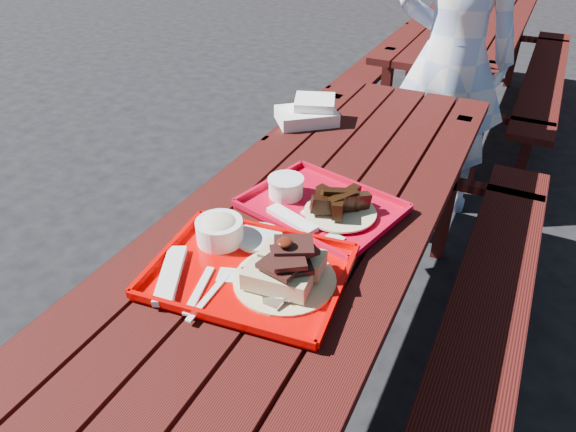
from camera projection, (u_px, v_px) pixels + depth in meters
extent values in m
plane|color=black|center=(305.00, 369.00, 2.02)|extent=(60.00, 60.00, 0.00)
cube|color=#41100C|center=(228.00, 194.00, 1.73)|extent=(0.14, 2.40, 0.04)
cube|color=#41100C|center=(267.00, 205.00, 1.67)|extent=(0.14, 2.40, 0.04)
cube|color=#41100C|center=(309.00, 216.00, 1.62)|extent=(0.14, 2.40, 0.04)
cube|color=#41100C|center=(354.00, 228.00, 1.56)|extent=(0.14, 2.40, 0.04)
cube|color=#41100C|center=(402.00, 241.00, 1.51)|extent=(0.14, 2.40, 0.04)
cube|color=#41100C|center=(172.00, 243.00, 2.00)|extent=(0.25, 2.40, 0.04)
cube|color=#41100C|center=(273.00, 191.00, 2.75)|extent=(0.06, 0.06, 0.42)
cube|color=#41100C|center=(479.00, 344.00, 1.57)|extent=(0.25, 2.40, 0.04)
cube|color=#41100C|center=(500.00, 251.00, 2.32)|extent=(0.06, 0.06, 0.42)
cube|color=#41100C|center=(332.00, 166.00, 2.64)|extent=(0.06, 0.06, 0.75)
cube|color=#41100C|center=(450.00, 193.00, 2.42)|extent=(0.06, 0.06, 0.75)
cube|color=#41100C|center=(389.00, 169.00, 2.50)|extent=(1.40, 0.06, 0.04)
cube|color=#41100C|center=(428.00, 18.00, 3.81)|extent=(0.14, 2.40, 0.04)
cube|color=#41100C|center=(449.00, 20.00, 3.75)|extent=(0.14, 2.40, 0.04)
cube|color=#41100C|center=(470.00, 23.00, 3.70)|extent=(0.14, 2.40, 0.04)
cube|color=#41100C|center=(491.00, 25.00, 3.64)|extent=(0.14, 2.40, 0.04)
cube|color=#41100C|center=(514.00, 27.00, 3.59)|extent=(0.14, 2.40, 0.04)
cube|color=#41100C|center=(388.00, 54.00, 4.08)|extent=(0.25, 2.40, 0.04)
cube|color=#41100C|center=(348.00, 117.00, 3.58)|extent=(0.06, 0.06, 0.42)
cube|color=#41100C|center=(412.00, 54.00, 4.83)|extent=(0.06, 0.06, 0.42)
cube|color=#41100C|center=(545.00, 75.00, 3.65)|extent=(0.25, 2.40, 0.04)
cube|color=#41100C|center=(525.00, 151.00, 3.15)|extent=(0.06, 0.06, 0.42)
cube|color=#41100C|center=(545.00, 72.00, 4.40)|extent=(0.06, 0.06, 0.42)
cube|color=#41100C|center=(384.00, 107.00, 3.29)|extent=(0.06, 0.06, 0.75)
cube|color=#41100C|center=(480.00, 124.00, 3.07)|extent=(0.06, 0.06, 0.75)
cube|color=#41100C|center=(448.00, 36.00, 4.72)|extent=(0.06, 0.06, 0.75)
cube|color=#41100C|center=(517.00, 44.00, 4.50)|extent=(0.06, 0.06, 0.75)
cube|color=#41100C|center=(432.00, 107.00, 3.15)|extent=(1.40, 0.06, 0.04)
cube|color=#41100C|center=(483.00, 34.00, 4.58)|extent=(1.40, 0.06, 0.04)
cube|color=#D70200|center=(249.00, 274.00, 1.34)|extent=(0.52, 0.43, 0.01)
cube|color=#D70200|center=(275.00, 230.00, 1.48)|extent=(0.48, 0.07, 0.02)
cube|color=#D70200|center=(217.00, 318.00, 1.19)|extent=(0.48, 0.07, 0.02)
cube|color=#D70200|center=(339.00, 291.00, 1.26)|extent=(0.06, 0.37, 0.02)
cube|color=#D70200|center=(168.00, 250.00, 1.40)|extent=(0.06, 0.37, 0.02)
cylinder|color=beige|center=(285.00, 280.00, 1.31)|extent=(0.26, 0.26, 0.01)
cube|color=#C9BA85|center=(277.00, 280.00, 1.26)|extent=(0.17, 0.10, 0.05)
cube|color=#C9BA85|center=(292.00, 259.00, 1.32)|extent=(0.17, 0.10, 0.05)
ellipsoid|color=#49140A|center=(285.00, 238.00, 1.24)|extent=(0.04, 0.04, 0.02)
cylinder|color=white|center=(220.00, 231.00, 1.44)|extent=(0.13, 0.13, 0.07)
ellipsoid|color=beige|center=(219.00, 225.00, 1.42)|extent=(0.11, 0.11, 0.05)
cylinder|color=silver|center=(259.00, 237.00, 1.46)|extent=(0.14, 0.14, 0.01)
cube|color=white|center=(170.00, 275.00, 1.32)|extent=(0.14, 0.22, 0.02)
cube|color=white|center=(199.00, 290.00, 1.28)|extent=(0.06, 0.18, 0.01)
cube|color=white|center=(209.00, 296.00, 1.26)|extent=(0.02, 0.19, 0.01)
cube|color=silver|center=(228.00, 275.00, 1.32)|extent=(0.07, 0.07, 0.00)
cube|color=red|center=(322.00, 208.00, 1.61)|extent=(0.51, 0.44, 0.01)
cube|color=red|center=(353.00, 183.00, 1.70)|extent=(0.43, 0.12, 0.02)
cube|color=red|center=(286.00, 228.00, 1.49)|extent=(0.43, 0.12, 0.02)
cube|color=red|center=(383.00, 231.00, 1.48)|extent=(0.09, 0.33, 0.02)
cube|color=red|center=(269.00, 181.00, 1.72)|extent=(0.09, 0.33, 0.02)
cube|color=white|center=(335.00, 211.00, 1.57)|extent=(0.18, 0.18, 0.01)
cylinder|color=beige|center=(340.00, 212.00, 1.56)|extent=(0.22, 0.22, 0.01)
cylinder|color=white|center=(286.00, 188.00, 1.64)|extent=(0.11, 0.11, 0.06)
cylinder|color=white|center=(286.00, 179.00, 1.63)|extent=(0.12, 0.12, 0.01)
cube|color=white|center=(292.00, 219.00, 1.53)|extent=(0.18, 0.10, 0.02)
cube|color=silver|center=(335.00, 238.00, 1.46)|extent=(0.06, 0.05, 0.00)
cube|color=white|center=(306.00, 116.00, 2.16)|extent=(0.30, 0.29, 0.05)
cube|color=white|center=(315.00, 103.00, 2.15)|extent=(0.20, 0.18, 0.04)
imported|color=#B6D0FF|center=(452.00, 59.00, 2.61)|extent=(0.65, 0.45, 1.69)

